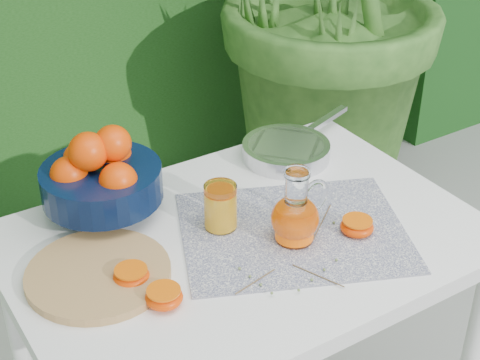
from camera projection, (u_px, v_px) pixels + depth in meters
white_table at (245, 265)px, 1.62m from camera, size 1.00×0.70×0.75m
placemat at (293, 232)px, 1.59m from camera, size 0.59×0.53×0.00m
cutting_board at (98, 274)px, 1.46m from camera, size 0.33×0.33×0.02m
fruit_bowl at (100, 176)px, 1.61m from camera, size 0.32×0.32×0.21m
juice_pitcher at (296, 216)px, 1.54m from camera, size 0.15×0.12×0.17m
juice_tumbler at (221, 208)px, 1.58m from camera, size 0.07×0.07×0.10m
saute_pan at (287, 149)px, 1.86m from camera, size 0.41×0.28×0.04m
orange_halves at (223, 265)px, 1.47m from camera, size 0.56×0.18×0.04m
thyme_sprigs at (301, 256)px, 1.51m from camera, size 0.35×0.27×0.01m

